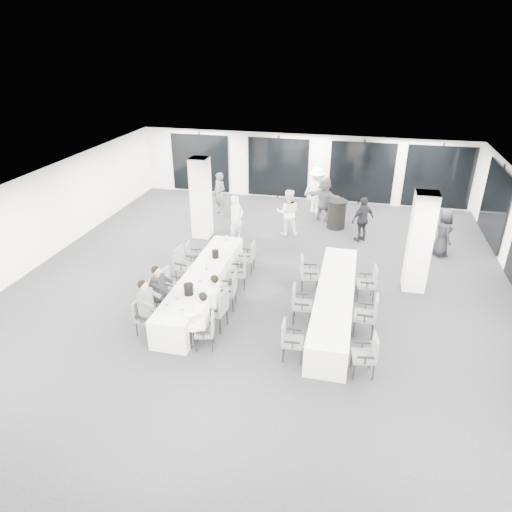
{
  "coord_description": "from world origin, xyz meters",
  "views": [
    {
      "loc": [
        2.44,
        -10.94,
        6.43
      ],
      "look_at": [
        -0.07,
        -0.2,
        1.09
      ],
      "focal_mm": 32.0,
      "sensor_mm": 36.0,
      "label": 1
    }
  ],
  "objects_px": {
    "chair_main_right_mid": "(230,289)",
    "standing_guest_b": "(288,210)",
    "chair_main_right_far": "(249,255)",
    "chair_side_right_far": "(369,281)",
    "standing_guest_e": "(444,230)",
    "chair_side_left_far": "(307,272)",
    "chair_side_left_mid": "(299,302)",
    "chair_side_right_mid": "(369,313)",
    "cocktail_table": "(337,214)",
    "standing_guest_d": "(363,216)",
    "banquet_table_main": "(203,285)",
    "chair_main_right_second": "(218,307)",
    "chair_main_left_second": "(155,298)",
    "chair_main_right_fourth": "(240,271)",
    "standing_guest_g": "(220,191)",
    "ice_bucket_far": "(215,254)",
    "standing_guest_a": "(236,216)",
    "chair_main_left_mid": "(169,283)",
    "chair_main_left_fourth": "(183,263)",
    "banquet_table_side": "(334,303)",
    "chair_main_left_far": "(193,255)",
    "chair_main_right_near": "(207,329)",
    "chair_main_left_near": "(144,315)",
    "chair_side_right_near": "(368,353)",
    "standing_guest_c": "(317,188)",
    "standing_guest_f": "(324,196)",
    "standing_guest_h": "(424,227)",
    "ice_bucket_near": "(189,289)",
    "chair_side_left_near": "(289,338)"
  },
  "relations": [
    {
      "from": "chair_main_left_far",
      "to": "standing_guest_e",
      "type": "bearing_deg",
      "value": 98.15
    },
    {
      "from": "ice_bucket_far",
      "to": "standing_guest_g",
      "type": "bearing_deg",
      "value": 105.97
    },
    {
      "from": "chair_main_left_near",
      "to": "chair_main_right_fourth",
      "type": "relative_size",
      "value": 0.94
    },
    {
      "from": "chair_side_right_far",
      "to": "banquet_table_main",
      "type": "bearing_deg",
      "value": 96.24
    },
    {
      "from": "cocktail_table",
      "to": "standing_guest_d",
      "type": "height_order",
      "value": "standing_guest_d"
    },
    {
      "from": "standing_guest_b",
      "to": "standing_guest_f",
      "type": "distance_m",
      "value": 2.03
    },
    {
      "from": "chair_main_right_mid",
      "to": "standing_guest_d",
      "type": "xyz_separation_m",
      "value": [
        3.23,
        5.18,
        0.35
      ]
    },
    {
      "from": "chair_side_left_mid",
      "to": "chair_side_right_mid",
      "type": "height_order",
      "value": "chair_side_right_mid"
    },
    {
      "from": "chair_main_left_second",
      "to": "chair_side_left_mid",
      "type": "bearing_deg",
      "value": 89.42
    },
    {
      "from": "banquet_table_side",
      "to": "standing_guest_b",
      "type": "relative_size",
      "value": 2.65
    },
    {
      "from": "chair_main_right_far",
      "to": "chair_side_right_far",
      "type": "relative_size",
      "value": 1.0
    },
    {
      "from": "chair_side_left_mid",
      "to": "chair_side_right_far",
      "type": "distance_m",
      "value": 2.21
    },
    {
      "from": "chair_side_right_near",
      "to": "chair_main_left_near",
      "type": "bearing_deg",
      "value": 77.7
    },
    {
      "from": "chair_main_left_fourth",
      "to": "chair_side_left_mid",
      "type": "height_order",
      "value": "chair_main_left_fourth"
    },
    {
      "from": "banquet_table_side",
      "to": "chair_main_left_fourth",
      "type": "height_order",
      "value": "chair_main_left_fourth"
    },
    {
      "from": "chair_main_left_second",
      "to": "standing_guest_g",
      "type": "height_order",
      "value": "standing_guest_g"
    },
    {
      "from": "chair_side_right_far",
      "to": "standing_guest_f",
      "type": "bearing_deg",
      "value": 11.48
    },
    {
      "from": "chair_main_left_mid",
      "to": "standing_guest_f",
      "type": "distance_m",
      "value": 7.68
    },
    {
      "from": "chair_main_left_second",
      "to": "chair_main_right_fourth",
      "type": "bearing_deg",
      "value": 128.34
    },
    {
      "from": "chair_side_right_near",
      "to": "standing_guest_g",
      "type": "height_order",
      "value": "standing_guest_g"
    },
    {
      "from": "chair_main_right_second",
      "to": "ice_bucket_far",
      "type": "relative_size",
      "value": 4.59
    },
    {
      "from": "chair_side_left_mid",
      "to": "chair_side_right_mid",
      "type": "distance_m",
      "value": 1.68
    },
    {
      "from": "chair_main_left_far",
      "to": "chair_main_right_near",
      "type": "bearing_deg",
      "value": 12.32
    },
    {
      "from": "chair_main_right_fourth",
      "to": "standing_guest_b",
      "type": "xyz_separation_m",
      "value": [
        0.66,
        4.08,
        0.41
      ]
    },
    {
      "from": "chair_main_right_near",
      "to": "standing_guest_b",
      "type": "xyz_separation_m",
      "value": [
        0.67,
        6.92,
        0.44
      ]
    },
    {
      "from": "chair_main_right_far",
      "to": "standing_guest_a",
      "type": "bearing_deg",
      "value": 21.87
    },
    {
      "from": "chair_side_right_near",
      "to": "standing_guest_h",
      "type": "xyz_separation_m",
      "value": [
        1.64,
        6.47,
        0.39
      ]
    },
    {
      "from": "chair_side_left_mid",
      "to": "standing_guest_g",
      "type": "bearing_deg",
      "value": -153.22
    },
    {
      "from": "chair_main_right_mid",
      "to": "standing_guest_b",
      "type": "distance_m",
      "value": 5.21
    },
    {
      "from": "chair_main_right_near",
      "to": "standing_guest_h",
      "type": "distance_m",
      "value": 8.2
    },
    {
      "from": "chair_main_right_second",
      "to": "banquet_table_side",
      "type": "bearing_deg",
      "value": -59.77
    },
    {
      "from": "chair_main_right_near",
      "to": "standing_guest_c",
      "type": "xyz_separation_m",
      "value": [
        1.41,
        9.38,
        0.55
      ]
    },
    {
      "from": "banquet_table_side",
      "to": "standing_guest_c",
      "type": "xyz_separation_m",
      "value": [
        -1.28,
        7.41,
        0.67
      ]
    },
    {
      "from": "banquet_table_main",
      "to": "chair_main_right_second",
      "type": "distance_m",
      "value": 1.55
    },
    {
      "from": "standing_guest_c",
      "to": "chair_main_left_second",
      "type": "bearing_deg",
      "value": 101.63
    },
    {
      "from": "standing_guest_a",
      "to": "standing_guest_b",
      "type": "bearing_deg",
      "value": -29.13
    },
    {
      "from": "chair_main_right_far",
      "to": "standing_guest_e",
      "type": "distance_m",
      "value": 6.31
    },
    {
      "from": "chair_side_left_far",
      "to": "standing_guest_a",
      "type": "height_order",
      "value": "standing_guest_a"
    },
    {
      "from": "chair_main_left_mid",
      "to": "chair_main_left_fourth",
      "type": "height_order",
      "value": "chair_main_left_fourth"
    },
    {
      "from": "chair_main_left_far",
      "to": "chair_side_right_near",
      "type": "distance_m",
      "value": 6.33
    },
    {
      "from": "chair_main_left_near",
      "to": "chair_main_right_fourth",
      "type": "xyz_separation_m",
      "value": [
        1.66,
        2.64,
        0.03
      ]
    },
    {
      "from": "banquet_table_side",
      "to": "chair_main_right_fourth",
      "type": "height_order",
      "value": "chair_main_right_fourth"
    },
    {
      "from": "chair_side_right_far",
      "to": "standing_guest_b",
      "type": "height_order",
      "value": "standing_guest_b"
    },
    {
      "from": "chair_main_left_fourth",
      "to": "chair_side_left_near",
      "type": "distance_m",
      "value": 4.48
    },
    {
      "from": "chair_side_right_mid",
      "to": "standing_guest_g",
      "type": "bearing_deg",
      "value": 41.37
    },
    {
      "from": "chair_main_right_near",
      "to": "standing_guest_c",
      "type": "bearing_deg",
      "value": -23.15
    },
    {
      "from": "chair_main_left_second",
      "to": "chair_side_left_near",
      "type": "relative_size",
      "value": 1.07
    },
    {
      "from": "banquet_table_side",
      "to": "ice_bucket_near",
      "type": "bearing_deg",
      "value": -163.59
    },
    {
      "from": "standing_guest_e",
      "to": "chair_side_left_far",
      "type": "bearing_deg",
      "value": 113.4
    },
    {
      "from": "chair_main_right_fourth",
      "to": "banquet_table_side",
      "type": "bearing_deg",
      "value": -121.63
    }
  ]
}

